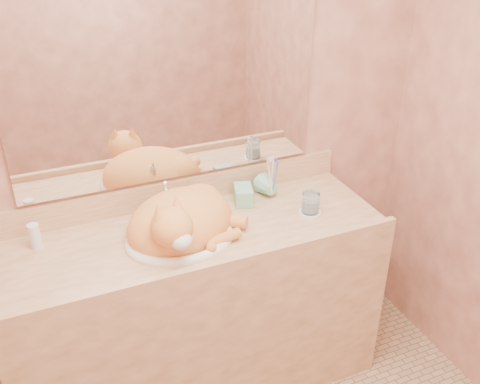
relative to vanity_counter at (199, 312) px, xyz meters
name	(u,v)px	position (x,y,z in m)	size (l,w,h in m)	color
wall_back	(170,120)	(0.00, 0.28, 0.82)	(2.40, 0.02, 2.50)	#975644
vanity_counter	(199,312)	(0.00, 0.00, 0.00)	(1.60, 0.55, 0.85)	#9D6E46
mirror	(168,88)	(0.00, 0.26, 0.97)	(1.30, 0.02, 0.80)	white
sink_basin	(179,225)	(-0.07, -0.02, 0.49)	(0.43, 0.36, 0.14)	white
faucet	(167,203)	(-0.07, 0.15, 0.51)	(0.04, 0.12, 0.17)	white
cat	(181,220)	(-0.06, 0.00, 0.51)	(0.47, 0.38, 0.26)	orange
soap_dispenser	(245,192)	(0.27, 0.10, 0.51)	(0.08, 0.08, 0.17)	#7DC9A2
toothbrush_cup	(272,191)	(0.42, 0.13, 0.47)	(0.10, 0.10, 0.09)	#7DC9A2
toothbrushes	(273,175)	(0.42, 0.13, 0.55)	(0.04, 0.04, 0.21)	white
saucer	(310,212)	(0.51, -0.05, 0.43)	(0.10, 0.10, 0.01)	white
water_glass	(311,203)	(0.51, -0.05, 0.48)	(0.08, 0.08, 0.09)	white
lotion_bottle	(35,236)	(-0.61, 0.15, 0.48)	(0.04, 0.04, 0.11)	white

